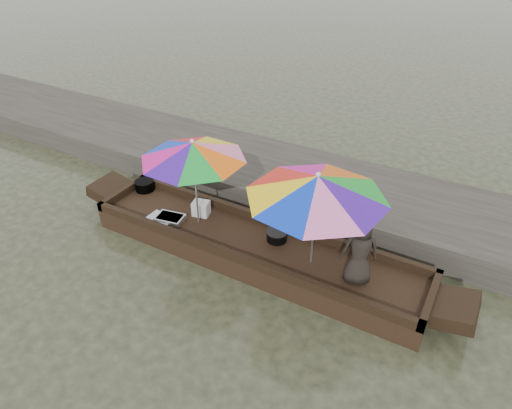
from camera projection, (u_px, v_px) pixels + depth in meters
The scene contains 11 objects.
water at pixel (253, 258), 7.57m from camera, with size 80.00×80.00×0.00m, color #262B1B.
dock at pixel (308, 186), 9.03m from camera, with size 22.00×2.20×0.50m, color #2D2B26.
boat_hull at pixel (253, 249), 7.47m from camera, with size 5.67×1.20×0.35m, color black.
cooking_pot at pixel (145, 185), 8.65m from camera, with size 0.36×0.36×0.19m, color black.
tray_crayfish at pixel (170, 219), 7.82m from camera, with size 0.47×0.33×0.09m, color silver.
tray_scallop at pixel (161, 219), 7.83m from camera, with size 0.47×0.33×0.06m, color silver.
charcoal_grill at pixel (277, 236), 7.36m from camera, with size 0.33×0.33×0.16m, color black.
supply_bag at pixel (201, 208), 7.94m from camera, with size 0.28×0.22×0.26m, color silver.
vendor at pixel (360, 251), 6.31m from camera, with size 0.53×0.35×1.08m, color black.
umbrella_bow at pixel (196, 183), 7.39m from camera, with size 1.71×1.71×1.55m, color #FF650C, non-canonical shape.
umbrella_stern at pixel (314, 220), 6.53m from camera, with size 2.03×2.03×1.55m, color green, non-canonical shape.
Camera 1 is at (2.93, -5.05, 4.89)m, focal length 32.00 mm.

